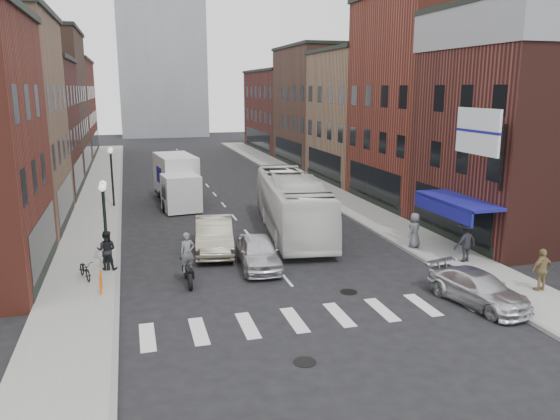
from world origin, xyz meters
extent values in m
plane|color=black|center=(0.00, 0.00, 0.00)|extent=(160.00, 160.00, 0.00)
cube|color=gray|center=(-8.50, 22.00, 0.07)|extent=(3.00, 74.00, 0.15)
cube|color=gray|center=(8.50, 22.00, 0.07)|extent=(3.00, 74.00, 0.15)
cube|color=gray|center=(-7.00, 22.00, 0.00)|extent=(0.20, 74.00, 0.16)
cube|color=gray|center=(7.00, 22.00, 0.00)|extent=(0.20, 74.00, 0.16)
cube|color=silver|center=(0.00, -3.00, 0.00)|extent=(12.00, 2.20, 0.01)
cube|color=black|center=(-10.02, 4.50, 1.60)|extent=(0.08, 7.20, 2.20)
cube|color=black|center=(-10.02, 14.00, 1.60)|extent=(0.08, 8.00, 2.20)
cube|color=#421C17|center=(-15.00, 24.00, 5.00)|extent=(10.00, 10.00, 10.00)
cube|color=black|center=(-10.02, 24.00, 1.60)|extent=(0.08, 8.00, 2.20)
cube|color=#492F24|center=(-15.00, 35.00, 6.50)|extent=(10.00, 12.00, 13.00)
cube|color=black|center=(-10.02, 35.00, 1.60)|extent=(0.08, 9.60, 2.20)
cube|color=black|center=(-15.00, 35.00, 13.15)|extent=(10.30, 12.20, 0.30)
cube|color=maroon|center=(-15.00, 49.00, 5.50)|extent=(10.00, 16.00, 11.00)
cube|color=black|center=(-10.02, 49.00, 1.60)|extent=(0.08, 12.80, 2.20)
cube|color=black|center=(-15.00, 49.00, 11.15)|extent=(10.30, 16.20, 0.30)
cube|color=#421C17|center=(15.00, 4.50, 6.00)|extent=(10.00, 9.00, 12.00)
cube|color=black|center=(10.02, 4.50, 1.60)|extent=(0.08, 7.20, 2.20)
cube|color=black|center=(15.00, 4.50, 12.15)|extent=(10.30, 9.20, 0.30)
cube|color=maroon|center=(15.00, 14.00, 7.00)|extent=(10.00, 10.00, 14.00)
cube|color=black|center=(10.02, 14.00, 1.60)|extent=(0.08, 8.00, 2.20)
cube|color=#856249|center=(15.00, 24.00, 5.50)|extent=(10.00, 10.00, 11.00)
cube|color=black|center=(10.02, 24.00, 1.60)|extent=(0.08, 8.00, 2.20)
cube|color=black|center=(15.00, 24.00, 11.15)|extent=(10.30, 10.20, 0.30)
cube|color=#492F24|center=(15.00, 35.00, 6.00)|extent=(10.00, 12.00, 12.00)
cube|color=black|center=(10.02, 35.00, 1.60)|extent=(0.08, 9.60, 2.20)
cube|color=black|center=(15.00, 35.00, 12.15)|extent=(10.30, 12.20, 0.30)
cube|color=#421C17|center=(15.00, 49.00, 5.00)|extent=(10.00, 16.00, 10.00)
cube|color=black|center=(10.02, 49.00, 1.60)|extent=(0.08, 12.80, 2.20)
cube|color=black|center=(15.00, 49.00, 10.15)|extent=(10.30, 16.20, 0.30)
cube|color=navy|center=(9.10, 2.50, 2.70)|extent=(1.80, 5.00, 0.15)
cube|color=navy|center=(8.25, 2.50, 2.35)|extent=(0.10, 5.00, 0.70)
cylinder|color=black|center=(9.90, 0.50, 5.00)|extent=(0.12, 0.12, 3.00)
cylinder|color=black|center=(9.20, 0.50, 6.20)|extent=(1.40, 0.08, 0.08)
cube|color=silver|center=(8.50, 0.50, 6.20)|extent=(0.12, 3.00, 2.00)
cylinder|color=black|center=(-7.40, 4.00, 2.00)|extent=(0.14, 0.14, 4.00)
cylinder|color=black|center=(-7.40, 4.00, 4.00)|extent=(0.06, 0.90, 0.06)
sphere|color=white|center=(-7.40, 3.55, 3.95)|extent=(0.32, 0.32, 0.32)
sphere|color=white|center=(-7.40, 4.45, 3.95)|extent=(0.32, 0.32, 0.32)
cylinder|color=black|center=(-7.40, 18.00, 2.00)|extent=(0.14, 0.14, 4.00)
cylinder|color=black|center=(-7.40, 18.00, 4.00)|extent=(0.06, 0.90, 0.06)
sphere|color=white|center=(-7.40, 17.55, 3.95)|extent=(0.32, 0.32, 0.32)
sphere|color=white|center=(-7.40, 18.45, 3.95)|extent=(0.32, 0.32, 0.32)
cylinder|color=#D8590C|center=(-7.60, 1.00, 0.55)|extent=(0.08, 0.08, 0.80)
cylinder|color=#D8590C|center=(-7.60, 1.60, 0.55)|extent=(0.08, 0.08, 0.80)
cube|color=silver|center=(-3.05, 15.53, 1.28)|extent=(2.55, 2.72, 2.37)
cube|color=black|center=(-3.05, 15.53, 1.52)|extent=(2.46, 1.59, 1.04)
cube|color=silver|center=(-3.05, 19.14, 1.99)|extent=(2.93, 5.18, 2.75)
cube|color=navy|center=(-3.05, 19.14, 1.99)|extent=(2.62, 2.17, 1.14)
cube|color=black|center=(-3.05, 18.95, 0.43)|extent=(2.79, 6.37, 0.33)
cylinder|color=black|center=(-4.14, 15.72, 0.43)|extent=(0.27, 0.85, 0.85)
cylinder|color=black|center=(-1.96, 15.72, 0.43)|extent=(0.27, 0.85, 0.85)
cylinder|color=black|center=(-4.14, 18.95, 0.43)|extent=(0.27, 0.85, 0.85)
cylinder|color=black|center=(-1.96, 18.95, 0.43)|extent=(0.27, 0.85, 0.85)
cylinder|color=black|center=(-4.14, 20.85, 0.43)|extent=(0.27, 0.85, 0.85)
cylinder|color=black|center=(-1.96, 20.85, 0.43)|extent=(0.27, 0.85, 0.85)
cylinder|color=black|center=(-4.13, 2.49, 0.34)|extent=(0.14, 0.67, 0.67)
cylinder|color=black|center=(-4.13, 0.96, 0.34)|extent=(0.14, 0.67, 0.67)
cube|color=black|center=(-4.13, 1.72, 0.56)|extent=(0.39, 1.24, 0.36)
cube|color=black|center=(-4.13, 2.28, 0.97)|extent=(0.56, 0.12, 0.06)
imported|color=slate|center=(-4.13, 1.62, 1.40)|extent=(0.65, 0.47, 1.68)
imported|color=silver|center=(2.49, 8.52, 1.65)|extent=(4.27, 12.08, 3.29)
imported|color=silver|center=(-0.80, 3.00, 0.74)|extent=(2.08, 4.45, 1.47)
imported|color=#A69F87|center=(-2.35, 6.00, 0.85)|extent=(2.46, 5.34, 1.69)
imported|color=silver|center=(6.24, -3.47, 0.63)|extent=(2.63, 4.59, 1.25)
imported|color=black|center=(-8.31, 3.15, 0.55)|extent=(0.98, 1.61, 0.80)
imported|color=black|center=(-7.43, 4.12, 1.04)|extent=(0.96, 0.68, 1.78)
imported|color=black|center=(8.56, 0.86, 1.11)|extent=(1.34, 0.85, 1.93)
imported|color=olive|center=(9.30, -3.23, 1.01)|extent=(1.05, 0.60, 1.73)
imported|color=#55565C|center=(7.46, 3.55, 1.04)|extent=(1.04, 0.94, 1.78)
camera|label=1|loc=(-6.25, -20.24, 8.08)|focal=35.00mm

